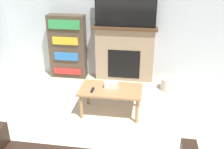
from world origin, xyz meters
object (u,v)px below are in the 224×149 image
Objects in this scene: bookshelf at (68,47)px; storage_basket at (169,84)px; fireplace at (125,54)px; coffee_table at (111,92)px; tv at (125,10)px.

bookshelf reaches higher than storage_basket.
coffee_table is (-0.08, -1.37, -0.18)m from fireplace.
storage_basket is at bearing -19.42° from tv.
fireplace is at bearing 159.51° from storage_basket.
fireplace reaches higher than storage_basket.
tv reaches higher than coffee_table.
coffee_table is 1.47m from storage_basket.
tv is 1.73m from coffee_table.
storage_basket is at bearing 45.07° from coffee_table.
coffee_table is at bearing -93.24° from tv.
tv is 3.56× the size of storage_basket.
fireplace is 1.08× the size of tv.
tv is 0.89× the size of bookshelf.
bookshelf is (-1.14, 1.35, 0.29)m from coffee_table.
fireplace reaches higher than coffee_table.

